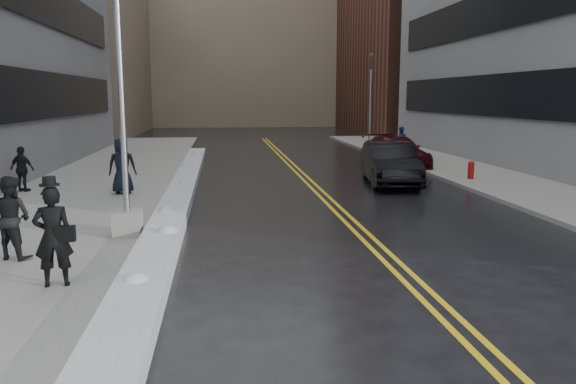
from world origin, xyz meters
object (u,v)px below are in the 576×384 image
object	(u,v)px
fire_hydrant	(471,169)
car_black	(390,164)
car_maroon	(395,152)
pedestrian_fedora	(53,236)
pedestrian_east	(400,141)
pedestrian_b	(11,217)
pedestrian_d	(22,169)
traffic_signal	(370,97)
pedestrian_c	(122,166)
lamppost	(123,136)

from	to	relation	value
fire_hydrant	car_black	world-z (taller)	car_black
fire_hydrant	car_maroon	distance (m)	5.50
pedestrian_fedora	car_maroon	world-z (taller)	pedestrian_fedora
pedestrian_east	car_black	xyz separation A→B (m)	(-3.45, -9.32, -0.13)
pedestrian_b	pedestrian_d	xyz separation A→B (m)	(-2.63, 8.59, -0.06)
pedestrian_d	fire_hydrant	bearing A→B (deg)	-154.15
traffic_signal	car_maroon	distance (m)	9.16
pedestrian_fedora	pedestrian_east	size ratio (longest dim) A/B	1.10
car_black	pedestrian_east	bearing A→B (deg)	76.86
fire_hydrant	pedestrian_fedora	size ratio (longest dim) A/B	0.41
traffic_signal	car_black	bearing A→B (deg)	-101.73
pedestrian_c	traffic_signal	bearing A→B (deg)	-132.93
fire_hydrant	pedestrian_b	distance (m)	17.31
pedestrian_fedora	pedestrian_d	size ratio (longest dim) A/B	1.12
fire_hydrant	pedestrian_d	bearing A→B (deg)	-176.22
pedestrian_c	car_maroon	xyz separation A→B (m)	(11.91, 7.21, -0.34)
fire_hydrant	pedestrian_b	bearing A→B (deg)	-145.85
pedestrian_b	car_maroon	world-z (taller)	pedestrian_b
pedestrian_b	pedestrian_c	size ratio (longest dim) A/B	0.90
car_maroon	pedestrian_b	bearing A→B (deg)	-134.47
lamppost	traffic_signal	bearing A→B (deg)	61.79
pedestrian_c	fire_hydrant	bearing A→B (deg)	-175.73
lamppost	pedestrian_fedora	size ratio (longest dim) A/B	4.26
traffic_signal	pedestrian_c	bearing A→B (deg)	-129.04
fire_hydrant	pedestrian_d	xyz separation A→B (m)	(-16.95, -1.12, 0.40)
lamppost	pedestrian_east	xyz separation A→B (m)	(12.31, 17.16, -1.57)
fire_hydrant	pedestrian_d	world-z (taller)	pedestrian_d
pedestrian_d	pedestrian_fedora	bearing A→B (deg)	132.89
pedestrian_d	car_maroon	world-z (taller)	pedestrian_d
lamppost	pedestrian_b	distance (m)	3.06
traffic_signal	pedestrian_east	size ratio (longest dim) A/B	3.68
lamppost	car_maroon	world-z (taller)	lamppost
traffic_signal	car_maroon	bearing A→B (deg)	-96.55
pedestrian_b	fire_hydrant	bearing A→B (deg)	-123.55
traffic_signal	pedestrian_east	xyz separation A→B (m)	(0.51, -4.84, -2.44)
traffic_signal	pedestrian_d	distance (m)	22.48
fire_hydrant	car_maroon	xyz separation A→B (m)	(-1.50, 5.28, 0.21)
pedestrian_east	fire_hydrant	bearing A→B (deg)	80.02
fire_hydrant	pedestrian_b	world-z (taller)	pedestrian_b
pedestrian_b	pedestrian_d	world-z (taller)	pedestrian_b
pedestrian_fedora	car_black	distance (m)	14.89
pedestrian_east	car_maroon	bearing A→B (deg)	58.82
pedestrian_fedora	pedestrian_c	xyz separation A→B (m)	(-0.44, 9.67, 0.06)
pedestrian_d	pedestrian_east	world-z (taller)	pedestrian_east
lamppost	pedestrian_b	size ratio (longest dim) A/B	4.44
lamppost	pedestrian_fedora	xyz separation A→B (m)	(-0.67, -3.59, -1.49)
lamppost	fire_hydrant	size ratio (longest dim) A/B	10.45
traffic_signal	car_maroon	world-z (taller)	traffic_signal
pedestrian_east	pedestrian_fedora	bearing A→B (deg)	48.04
fire_hydrant	car_black	size ratio (longest dim) A/B	0.14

